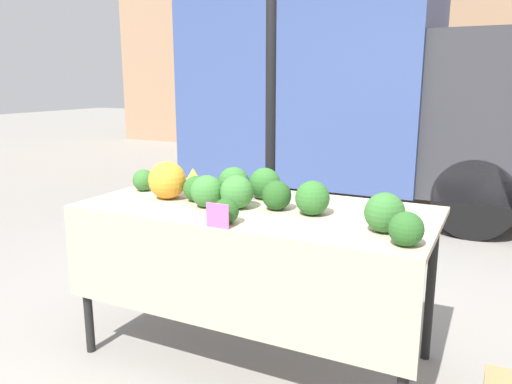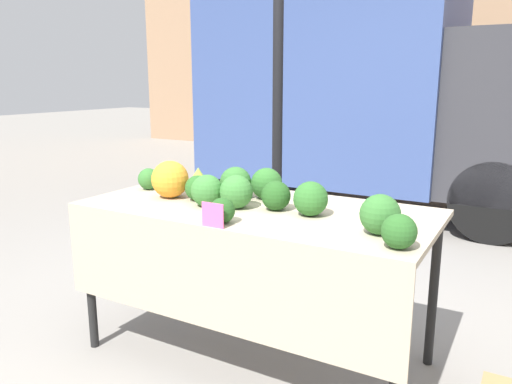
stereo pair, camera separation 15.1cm
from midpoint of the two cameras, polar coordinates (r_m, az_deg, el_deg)
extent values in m
plane|color=gray|center=(3.05, 1.49, -18.05)|extent=(40.00, 40.00, 0.00)
cube|color=#9E7A5B|center=(11.00, 24.24, 18.32)|extent=(16.00, 0.60, 5.69)
cylinder|color=black|center=(3.45, 3.73, 7.80)|extent=(0.07, 0.07, 2.54)
cube|color=#384C84|center=(6.46, 9.42, 12.25)|extent=(2.87, 1.98, 2.33)
cylinder|color=black|center=(5.38, 26.16, -1.01)|extent=(0.81, 0.22, 0.81)
cylinder|color=black|center=(6.95, 27.07, 1.73)|extent=(0.81, 0.22, 0.81)
cylinder|color=black|center=(6.18, -0.45, 1.91)|extent=(0.81, 0.22, 0.81)
cylinder|color=black|center=(7.58, 5.62, 3.86)|extent=(0.81, 0.22, 0.81)
cube|color=tan|center=(2.71, 1.60, -1.97)|extent=(1.90, 0.91, 0.03)
cube|color=tan|center=(2.43, -3.52, -10.25)|extent=(1.90, 0.01, 0.49)
cylinder|color=black|center=(3.07, -17.11, -9.48)|extent=(0.05, 0.05, 0.86)
cylinder|color=black|center=(2.25, 17.72, -18.03)|extent=(0.05, 0.05, 0.86)
cylinder|color=black|center=(3.62, -8.00, -5.63)|extent=(0.05, 0.05, 0.86)
cylinder|color=black|center=(2.96, 21.02, -10.66)|extent=(0.05, 0.05, 0.86)
sphere|color=orange|center=(2.92, -8.33, 1.44)|extent=(0.22, 0.22, 0.22)
cone|color=#93B238|center=(3.23, -5.28, 1.74)|extent=(0.15, 0.15, 0.12)
sphere|color=#2D6628|center=(2.86, 2.72, 0.96)|extent=(0.18, 0.18, 0.18)
sphere|color=#387533|center=(2.65, -0.64, 0.01)|extent=(0.18, 0.18, 0.18)
sphere|color=#2D6628|center=(2.52, 7.97, -0.78)|extent=(0.18, 0.18, 0.18)
sphere|color=#336B2D|center=(2.88, -0.85, 1.08)|extent=(0.18, 0.18, 0.18)
sphere|color=#387533|center=(2.69, -4.03, 0.14)|extent=(0.17, 0.17, 0.17)
sphere|color=#23511E|center=(2.62, 3.95, -0.43)|extent=(0.16, 0.16, 0.16)
sphere|color=#336B2D|center=(2.29, 15.85, -2.50)|extent=(0.18, 0.18, 0.18)
sphere|color=#285B23|center=(2.12, 18.02, -4.33)|extent=(0.14, 0.14, 0.14)
sphere|color=#285B23|center=(2.84, -5.19, 0.45)|extent=(0.14, 0.14, 0.14)
sphere|color=#336B2D|center=(3.17, -10.83, 1.47)|extent=(0.13, 0.13, 0.13)
sphere|color=#23511E|center=(2.38, -2.07, -2.14)|extent=(0.12, 0.12, 0.12)
cube|color=#F45B9E|center=(2.31, -3.11, -2.67)|extent=(0.12, 0.01, 0.12)
camera|label=1|loc=(0.08, -88.39, 0.36)|focal=35.00mm
camera|label=2|loc=(0.08, 91.61, -0.36)|focal=35.00mm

